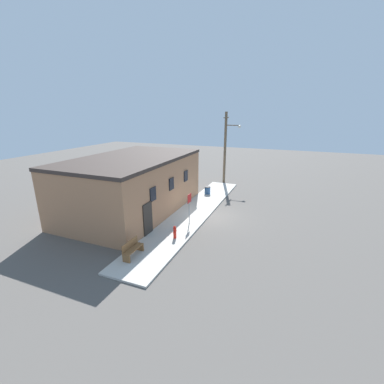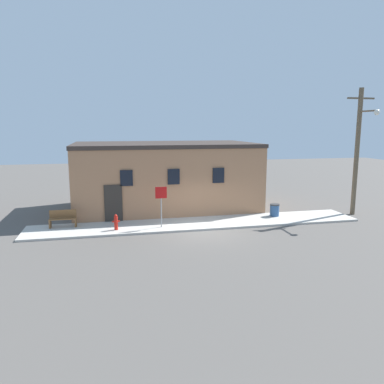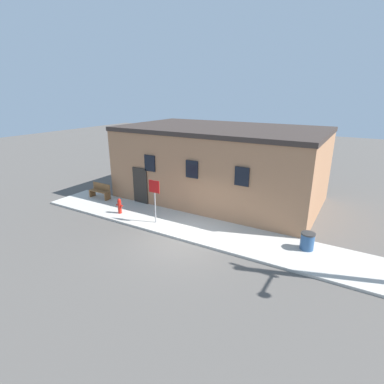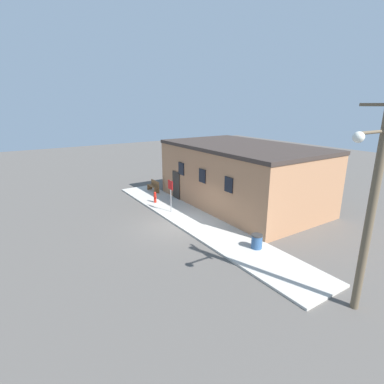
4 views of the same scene
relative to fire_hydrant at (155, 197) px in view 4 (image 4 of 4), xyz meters
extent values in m
plane|color=#56514C|center=(4.51, -0.83, -0.52)|extent=(80.00, 80.00, 0.00)
cube|color=#BCB7AD|center=(4.51, 0.53, -0.47)|extent=(18.53, 2.72, 0.11)
cube|color=#A87551|center=(3.39, 5.27, 1.55)|extent=(11.55, 6.76, 4.14)
cube|color=#382D28|center=(3.39, 5.27, 3.73)|extent=(11.65, 6.86, 0.24)
cube|color=black|center=(0.69, 1.86, 2.04)|extent=(0.70, 0.08, 0.90)
cube|color=black|center=(3.39, 1.86, 2.04)|extent=(0.70, 0.08, 0.90)
cube|color=black|center=(6.08, 1.86, 2.04)|extent=(0.70, 0.08, 0.90)
cube|color=#2D2823|center=(-0.08, 1.86, 0.58)|extent=(1.00, 0.08, 2.20)
cylinder|color=red|center=(0.00, 0.00, -0.07)|extent=(0.19, 0.19, 0.69)
sphere|color=red|center=(0.00, 0.00, 0.32)|extent=(0.17, 0.17, 0.17)
cylinder|color=red|center=(-0.15, 0.00, 0.04)|extent=(0.10, 0.09, 0.09)
cylinder|color=red|center=(0.15, 0.00, 0.04)|extent=(0.10, 0.09, 0.09)
cylinder|color=gray|center=(2.38, 0.02, 0.68)|extent=(0.06, 0.06, 2.18)
cube|color=red|center=(2.38, 0.00, 1.47)|extent=(0.61, 0.02, 0.61)
cube|color=brown|center=(-3.42, 1.18, -0.19)|extent=(0.08, 0.44, 0.43)
cube|color=brown|center=(-2.11, 1.18, -0.19)|extent=(0.08, 0.44, 0.43)
cube|color=brown|center=(-2.76, 1.18, 0.04)|extent=(1.39, 0.44, 0.04)
cube|color=brown|center=(-2.76, 1.38, 0.28)|extent=(1.39, 0.04, 0.43)
cylinder|color=#2D517F|center=(9.38, 1.03, -0.08)|extent=(0.55, 0.55, 0.67)
cylinder|color=#2D2D2D|center=(9.38, 1.03, 0.29)|extent=(0.57, 0.57, 0.06)
cylinder|color=brown|center=(14.56, 0.82, 3.33)|extent=(0.28, 0.28, 7.70)
cylinder|color=brown|center=(14.56, 0.08, 5.79)|extent=(0.10, 1.48, 0.10)
sphere|color=silver|center=(14.56, -0.66, 5.69)|extent=(0.32, 0.32, 0.32)
camera|label=1|loc=(-13.03, -6.42, 7.15)|focal=24.00mm
camera|label=2|loc=(-0.29, -19.29, 4.88)|focal=35.00mm
camera|label=3|loc=(10.90, -10.85, 5.74)|focal=28.00mm
camera|label=4|loc=(19.10, -9.18, 6.58)|focal=28.00mm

